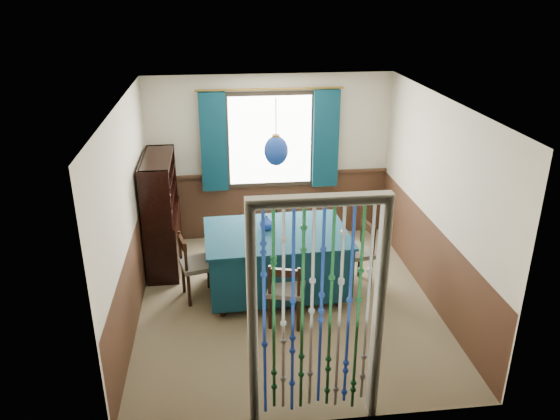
{
  "coord_description": "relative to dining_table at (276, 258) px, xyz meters",
  "views": [
    {
      "loc": [
        -0.76,
        -5.77,
        3.69
      ],
      "look_at": [
        -0.05,
        0.29,
        1.13
      ],
      "focal_mm": 35.0,
      "sensor_mm": 36.0,
      "label": 1
    }
  ],
  "objects": [
    {
      "name": "chair_left",
      "position": [
        -1.01,
        -0.01,
        -0.02
      ],
      "size": [
        0.5,
        0.51,
        0.86
      ],
      "rotation": [
        0.0,
        0.0,
        -1.33
      ],
      "color": "black",
      "rests_on": "floor"
    },
    {
      "name": "vase_sideboard",
      "position": [
        -1.42,
        1.11,
        0.4
      ],
      "size": [
        0.21,
        0.21,
        0.18
      ],
      "primitive_type": "imported",
      "rotation": [
        0.0,
        0.0,
        -0.23
      ],
      "color": "beige",
      "rests_on": "sideboard"
    },
    {
      "name": "chair_right",
      "position": [
        1.04,
        0.07,
        -0.01
      ],
      "size": [
        0.48,
        0.5,
        0.89
      ],
      "rotation": [
        0.0,
        0.0,
        1.73
      ],
      "color": "black",
      "rests_on": "floor"
    },
    {
      "name": "wall_right",
      "position": [
        1.9,
        -0.28,
        0.77
      ],
      "size": [
        0.0,
        4.0,
        4.0
      ],
      "primitive_type": "plane",
      "rotation": [
        1.57,
        0.0,
        -1.57
      ],
      "color": "beige",
      "rests_on": "ground"
    },
    {
      "name": "wall_front",
      "position": [
        0.1,
        -2.28,
        0.77
      ],
      "size": [
        3.6,
        0.0,
        3.6
      ],
      "primitive_type": "plane",
      "rotation": [
        -1.57,
        0.0,
        0.0
      ],
      "color": "beige",
      "rests_on": "ground"
    },
    {
      "name": "wainscot_front",
      "position": [
        0.1,
        -2.26,
        0.02
      ],
      "size": [
        3.6,
        0.0,
        3.6
      ],
      "primitive_type": "plane",
      "rotation": [
        -1.57,
        0.0,
        0.0
      ],
      "color": "#3E2517",
      "rests_on": "ground"
    },
    {
      "name": "chair_far",
      "position": [
        -0.07,
        0.72,
        0.0
      ],
      "size": [
        0.48,
        0.46,
        0.92
      ],
      "rotation": [
        0.0,
        0.0,
        3.21
      ],
      "color": "black",
      "rests_on": "floor"
    },
    {
      "name": "wainscot_back",
      "position": [
        0.1,
        1.71,
        0.02
      ],
      "size": [
        3.6,
        0.0,
        3.6
      ],
      "primitive_type": "plane",
      "rotation": [
        1.57,
        0.0,
        0.0
      ],
      "color": "#3E2517",
      "rests_on": "ground"
    },
    {
      "name": "wainscot_right",
      "position": [
        1.88,
        -0.28,
        0.02
      ],
      "size": [
        0.0,
        4.0,
        4.0
      ],
      "primitive_type": "plane",
      "rotation": [
        1.57,
        0.0,
        -1.57
      ],
      "color": "#3E2517",
      "rests_on": "ground"
    },
    {
      "name": "ceiling",
      "position": [
        0.1,
        -0.28,
        2.02
      ],
      "size": [
        4.0,
        4.0,
        0.0
      ],
      "primitive_type": "plane",
      "rotation": [
        3.14,
        0.0,
        0.0
      ],
      "color": "silver",
      "rests_on": "ground"
    },
    {
      "name": "doorway",
      "position": [
        0.1,
        -2.22,
        0.57
      ],
      "size": [
        1.16,
        0.12,
        2.18
      ],
      "primitive_type": null,
      "color": "silver",
      "rests_on": "ground"
    },
    {
      "name": "sideboard",
      "position": [
        -1.48,
        0.92,
        0.07
      ],
      "size": [
        0.43,
        1.21,
        1.58
      ],
      "rotation": [
        0.0,
        0.0,
        0.01
      ],
      "color": "black",
      "rests_on": "floor"
    },
    {
      "name": "window",
      "position": [
        0.1,
        1.67,
        1.07
      ],
      "size": [
        1.32,
        0.12,
        1.42
      ],
      "primitive_type": "cube",
      "color": "black",
      "rests_on": "wall_back"
    },
    {
      "name": "floor",
      "position": [
        0.1,
        -0.28,
        -0.48
      ],
      "size": [
        4.0,
        4.0,
        0.0
      ],
      "primitive_type": "plane",
      "color": "brown",
      "rests_on": "ground"
    },
    {
      "name": "pendant_lamp",
      "position": [
        -0.0,
        -0.0,
        1.41
      ],
      "size": [
        0.28,
        0.28,
        0.79
      ],
      "color": "olive",
      "rests_on": "ceiling"
    },
    {
      "name": "chair_near",
      "position": [
        0.03,
        -0.71,
        -0.05
      ],
      "size": [
        0.49,
        0.48,
        0.82
      ],
      "rotation": [
        0.0,
        0.0,
        -0.27
      ],
      "color": "black",
      "rests_on": "floor"
    },
    {
      "name": "vase_table",
      "position": [
        -0.11,
        0.11,
        0.45
      ],
      "size": [
        0.2,
        0.2,
        0.17
      ],
      "primitive_type": "imported",
      "rotation": [
        0.0,
        0.0,
        0.28
      ],
      "color": "navy",
      "rests_on": "dining_table"
    },
    {
      "name": "bowl_shelf",
      "position": [
        -1.42,
        0.73,
        0.62
      ],
      "size": [
        0.28,
        0.28,
        0.05
      ],
      "primitive_type": "imported",
      "rotation": [
        0.0,
        0.0,
        0.41
      ],
      "color": "beige",
      "rests_on": "sideboard"
    },
    {
      "name": "wainscot_left",
      "position": [
        -1.69,
        -0.28,
        0.02
      ],
      "size": [
        0.0,
        4.0,
        4.0
      ],
      "primitive_type": "plane",
      "rotation": [
        1.57,
        0.0,
        1.57
      ],
      "color": "#3E2517",
      "rests_on": "ground"
    },
    {
      "name": "wall_left",
      "position": [
        -1.7,
        -0.28,
        0.77
      ],
      "size": [
        0.0,
        4.0,
        4.0
      ],
      "primitive_type": "plane",
      "rotation": [
        1.57,
        0.0,
        1.57
      ],
      "color": "beige",
      "rests_on": "ground"
    },
    {
      "name": "wall_back",
      "position": [
        0.1,
        1.72,
        0.77
      ],
      "size": [
        3.6,
        0.0,
        3.6
      ],
      "primitive_type": "plane",
      "rotation": [
        1.57,
        0.0,
        0.0
      ],
      "color": "beige",
      "rests_on": "ground"
    },
    {
      "name": "dining_table",
      "position": [
        0.0,
        0.0,
        0.0
      ],
      "size": [
        1.79,
        1.27,
        0.85
      ],
      "rotation": [
        0.0,
        0.0,
        0.04
      ],
      "color": "#0B2E3D",
      "rests_on": "floor"
    }
  ]
}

